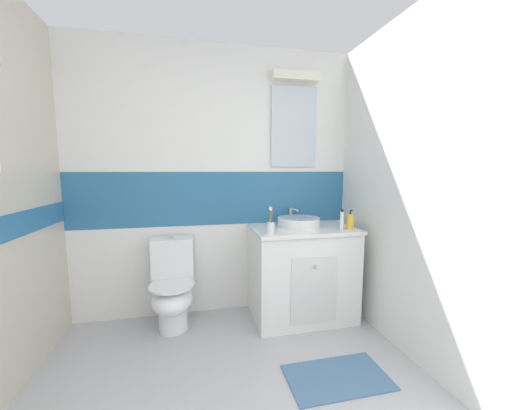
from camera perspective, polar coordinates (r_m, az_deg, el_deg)
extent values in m
cube|color=#B2B2B7|center=(2.05, -3.92, -35.47)|extent=(3.20, 3.48, 0.04)
cube|color=white|center=(2.92, -7.69, -11.93)|extent=(3.20, 0.10, 0.85)
cube|color=teal|center=(2.77, -7.91, 1.38)|extent=(3.20, 0.10, 0.50)
cube|color=white|center=(2.82, -8.21, 18.33)|extent=(3.20, 0.10, 1.15)
cube|color=silver|center=(2.89, 7.51, 15.12)|extent=(0.45, 0.02, 0.76)
cube|color=white|center=(2.95, 7.94, 24.06)|extent=(0.45, 0.10, 0.08)
cube|color=white|center=(2.17, 33.75, 2.75)|extent=(0.10, 3.48, 2.50)
cube|color=white|center=(2.77, 9.05, -13.32)|extent=(0.90, 0.58, 0.82)
cube|color=white|center=(2.64, 9.30, -4.72)|extent=(0.92, 0.60, 0.03)
cube|color=silver|center=(2.53, 11.53, -16.34)|extent=(0.41, 0.01, 0.57)
cylinder|color=silver|center=(2.45, 11.81, -12.06)|extent=(0.02, 0.02, 0.03)
cylinder|color=white|center=(2.67, 8.45, -3.36)|extent=(0.38, 0.38, 0.08)
cylinder|color=#AFB1BA|center=(2.66, 8.47, -2.61)|extent=(0.31, 0.31, 0.01)
cylinder|color=silver|center=(2.87, 6.89, -2.00)|extent=(0.03, 0.03, 0.14)
cylinder|color=silver|center=(2.76, 7.64, -0.87)|extent=(0.02, 0.17, 0.02)
cylinder|color=white|center=(2.74, -16.14, -21.03)|extent=(0.24, 0.24, 0.18)
ellipsoid|color=white|center=(2.62, -16.35, -17.57)|extent=(0.34, 0.42, 0.22)
cylinder|color=white|center=(2.57, -16.45, -15.09)|extent=(0.37, 0.37, 0.02)
cube|color=white|center=(2.71, -16.26, -10.09)|extent=(0.36, 0.17, 0.37)
cylinder|color=silver|center=(2.67, -16.40, -6.16)|extent=(0.04, 0.04, 0.02)
cylinder|color=white|center=(2.36, 2.95, -4.55)|extent=(0.06, 0.06, 0.09)
cylinder|color=#3FB259|center=(2.36, 2.79, -2.81)|extent=(0.04, 0.01, 0.18)
cube|color=white|center=(2.34, 2.80, -0.66)|extent=(0.02, 0.02, 0.03)
cylinder|color=#D83F4C|center=(2.36, 3.03, -2.86)|extent=(0.03, 0.03, 0.17)
cube|color=white|center=(2.35, 3.04, -0.78)|extent=(0.02, 0.02, 0.03)
cylinder|color=yellow|center=(2.66, 18.23, -3.14)|extent=(0.06, 0.06, 0.13)
cylinder|color=#262626|center=(2.65, 18.29, -1.37)|extent=(0.01, 0.01, 0.04)
cylinder|color=#262626|center=(2.64, 18.44, -1.02)|extent=(0.01, 0.02, 0.01)
cylinder|color=white|center=(2.59, 16.72, -3.03)|extent=(0.03, 0.03, 0.16)
cylinder|color=black|center=(2.58, 16.78, -1.06)|extent=(0.02, 0.02, 0.02)
cube|color=#4C7299|center=(2.27, 15.86, -30.11)|extent=(0.67, 0.38, 0.01)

